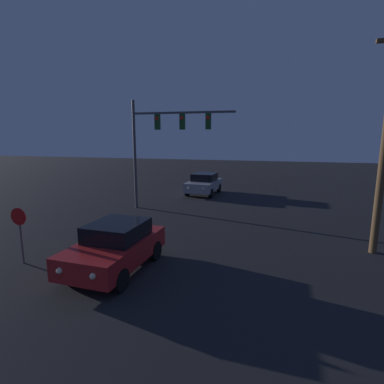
% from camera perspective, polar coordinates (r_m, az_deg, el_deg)
% --- Properties ---
extents(car_near, '(2.20, 4.09, 1.62)m').
position_cam_1_polar(car_near, '(10.58, -14.36, -9.94)').
color(car_near, '#B21E1E').
rests_on(car_near, ground_plane).
extents(car_far, '(2.29, 4.13, 1.62)m').
position_cam_1_polar(car_far, '(23.45, 2.28, 1.62)').
color(car_far, '#99999E').
rests_on(car_far, ground_plane).
extents(traffic_signal_mast, '(6.26, 0.30, 6.61)m').
position_cam_1_polar(traffic_signal_mast, '(18.22, -5.76, 10.81)').
color(traffic_signal_mast, '#4C4C51').
rests_on(traffic_signal_mast, ground_plane).
extents(stop_sign, '(0.62, 0.07, 2.04)m').
position_cam_1_polar(stop_sign, '(12.14, -30.00, -5.57)').
color(stop_sign, '#4C4C51').
rests_on(stop_sign, ground_plane).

